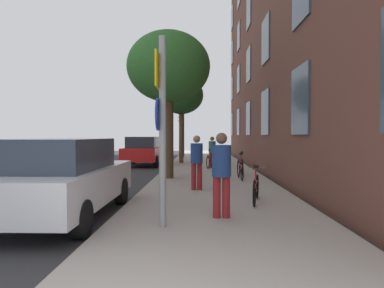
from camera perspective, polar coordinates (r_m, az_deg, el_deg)
The scene contains 18 objects.
ground_plane at distance 17.78m, azimuth -8.77°, elevation -4.09°, with size 41.80×41.80×0.00m, color #332D28.
road_asphalt at distance 18.27m, azimuth -15.28°, elevation -3.97°, with size 7.00×38.00×0.01m, color #2D2D30.
sidewalk at distance 17.51m, azimuth 2.61°, elevation -3.97°, with size 4.20×38.00×0.12m, color #9E9389.
building_facade at distance 18.31m, azimuth 11.43°, elevation 21.56°, with size 0.56×27.00×16.00m.
sign_post at distance 5.98m, azimuth -5.12°, elevation 4.03°, with size 0.16×0.60×3.28m.
traffic_light at distance 25.46m, azimuth -1.67°, elevation 3.07°, with size 0.43×0.24×3.38m.
tree_near at distance 13.12m, azimuth -3.88°, elevation 12.43°, with size 3.08×3.08×5.44m.
tree_far at distance 20.21m, azimuth -1.80°, elevation 7.95°, with size 2.57×2.57×5.01m.
bicycle_0 at distance 8.32m, azimuth 10.50°, elevation -7.12°, with size 0.52×1.58×0.89m.
bicycle_1 at distance 12.62m, azimuth 7.96°, elevation -4.08°, with size 0.42×1.69×0.96m.
bicycle_2 at distance 14.18m, azimuth 8.18°, elevation -3.51°, with size 0.42×1.70×0.94m.
bicycle_3 at distance 17.00m, azimuth 3.03°, elevation -2.70°, with size 0.55×1.69×0.93m.
bicycle_4 at distance 18.81m, azimuth 5.64°, elevation -2.25°, with size 0.42×1.71×0.98m.
pedestrian_0 at distance 6.63m, azimuth 4.88°, elevation -4.18°, with size 0.49×0.49×1.63m.
pedestrian_1 at distance 10.01m, azimuth 0.77°, elevation -2.46°, with size 0.41×0.41×1.58m.
pedestrian_2 at distance 16.85m, azimuth 3.35°, elevation -1.00°, with size 0.48×0.48×1.53m.
car_0 at distance 7.50m, azimuth -20.47°, elevation -5.21°, with size 1.89×4.46×1.62m.
car_1 at distance 19.59m, azimuth -8.00°, elevation -1.12°, with size 1.90×3.97×1.62m.
Camera 1 is at (0.71, -2.43, 1.69)m, focal length 32.32 mm.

